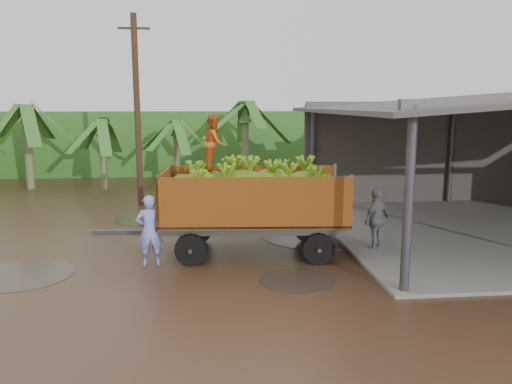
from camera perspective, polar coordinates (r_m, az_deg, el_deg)
The scene contains 7 objects.
ground at distance 14.11m, azimuth -10.17°, elevation -6.66°, with size 100.00×100.00×0.00m, color black.
hedge_north at distance 29.73m, azimuth -11.86°, elevation 5.53°, with size 22.00×3.00×3.60m, color #2D661E.
banana_trailer at distance 13.40m, azimuth -0.31°, elevation -0.93°, with size 6.85×2.73×3.73m.
man_blue at distance 12.74m, azimuth -12.06°, elevation -4.33°, with size 0.66×0.43×1.80m, color #7E89E6.
man_grey at distance 14.13m, azimuth 13.60°, elevation -3.08°, with size 1.03×0.43×1.76m, color slate.
utility_pole at distance 20.16m, azimuth -13.42°, elevation 9.01°, with size 1.20×0.24×7.39m.
banana_plants at distance 21.69m, azimuth -23.58°, elevation 3.39°, with size 24.09×20.88×4.22m.
Camera 1 is at (1.12, -13.48, 4.01)m, focal length 35.00 mm.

